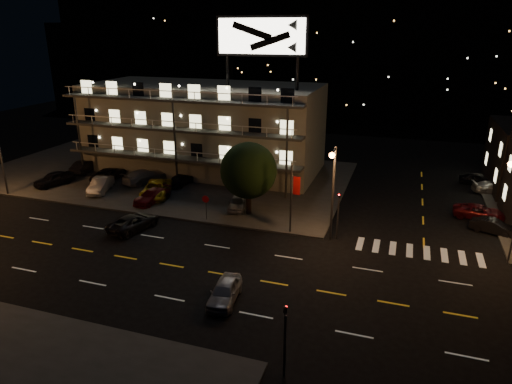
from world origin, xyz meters
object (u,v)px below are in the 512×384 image
(road_car_east, at_px, (225,291))
(road_car_west, at_px, (134,222))
(side_car_0, at_px, (493,227))
(tree, at_px, (248,172))
(lot_car_7, at_px, (145,176))
(lot_car_2, at_px, (156,189))
(lot_car_4, at_px, (238,202))

(road_car_east, height_order, road_car_west, road_car_east)
(side_car_0, relative_size, road_car_east, 0.93)
(tree, bearing_deg, road_car_east, -76.63)
(lot_car_7, relative_size, road_car_east, 1.30)
(lot_car_7, bearing_deg, side_car_0, -161.14)
(lot_car_7, bearing_deg, tree, -176.70)
(tree, bearing_deg, lot_car_2, 172.70)
(tree, distance_m, lot_car_7, 15.47)
(tree, bearing_deg, lot_car_7, 160.79)
(lot_car_2, distance_m, side_car_0, 32.25)
(lot_car_4, distance_m, road_car_east, 15.82)
(lot_car_4, bearing_deg, side_car_0, -4.83)
(side_car_0, xyz_separation_m, road_car_east, (-18.09, -17.05, 0.07))
(tree, xyz_separation_m, road_car_west, (-8.46, -6.41, -3.56))
(tree, xyz_separation_m, road_car_east, (3.41, -14.36, -3.55))
(lot_car_2, height_order, lot_car_4, lot_car_2)
(tree, xyz_separation_m, lot_car_7, (-14.27, 4.97, -3.32))
(lot_car_4, bearing_deg, lot_car_2, 166.41)
(lot_car_4, xyz_separation_m, road_car_east, (4.73, -15.09, -0.13))
(lot_car_2, xyz_separation_m, side_car_0, (32.22, 1.31, -0.30))
(road_car_east, bearing_deg, lot_car_7, 125.95)
(road_car_east, distance_m, road_car_west, 14.29)
(lot_car_4, xyz_separation_m, road_car_west, (-7.15, -7.15, -0.14))
(lot_car_7, height_order, road_car_east, lot_car_7)
(road_car_east, bearing_deg, road_car_west, 139.71)
(lot_car_7, bearing_deg, lot_car_4, -175.59)
(lot_car_2, distance_m, lot_car_4, 9.43)
(lot_car_2, xyz_separation_m, lot_car_7, (-3.55, 3.60, -0.01))
(lot_car_7, relative_size, road_car_west, 1.08)
(lot_car_2, bearing_deg, side_car_0, -14.68)
(road_car_west, bearing_deg, side_car_0, -149.60)
(road_car_east, bearing_deg, lot_car_4, 100.89)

